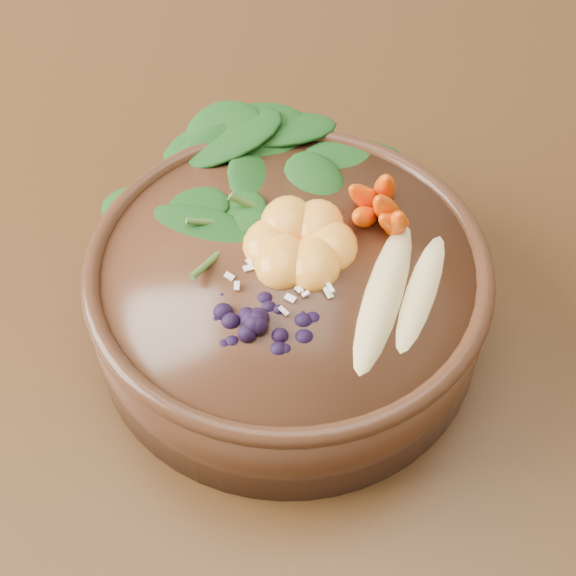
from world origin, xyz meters
name	(u,v)px	position (x,y,z in m)	size (l,w,h in m)	color
ground	(322,519)	(0.00, 0.00, 0.00)	(4.00, 4.00, 0.00)	#381E0F
dining_table	(343,253)	(0.00, 0.00, 0.66)	(1.60, 0.90, 0.75)	#331C0C
stoneware_bowl	(288,296)	(-0.03, -0.17, 0.79)	(0.29, 0.29, 0.08)	#492A18
kale_heap	(263,169)	(-0.06, -0.10, 0.85)	(0.19, 0.17, 0.04)	#194F17
carrot_cluster	(397,170)	(0.04, -0.10, 0.87)	(0.06, 0.06, 0.08)	#FD4C02
banana_halves	(405,280)	(0.06, -0.18, 0.84)	(0.08, 0.16, 0.03)	#E0CC84
mandarin_cluster	(300,230)	(-0.02, -0.15, 0.85)	(0.09, 0.09, 0.03)	#FD9F2F
blueberry_pile	(257,308)	(-0.04, -0.23, 0.85)	(0.14, 0.10, 0.04)	black
coconut_flakes	(280,279)	(-0.03, -0.19, 0.83)	(0.09, 0.07, 0.01)	white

